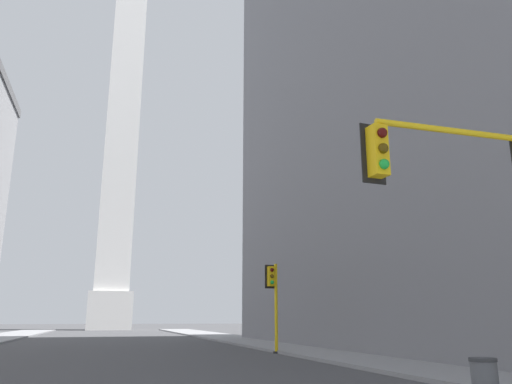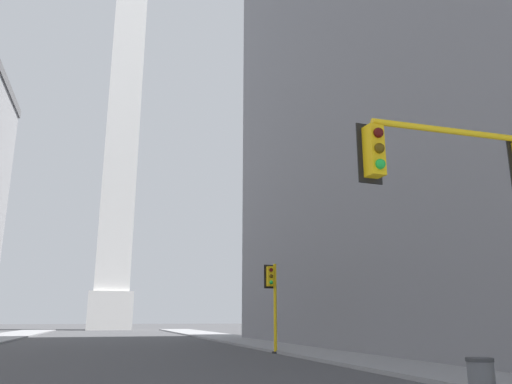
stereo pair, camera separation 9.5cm
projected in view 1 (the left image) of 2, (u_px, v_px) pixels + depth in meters
sidewalk_right at (277, 345)px, 34.32m from camera, size 5.00×108.19×0.15m
building_right at (501, 32)px, 36.71m from camera, size 28.31×42.33×44.66m
obelisk at (123, 123)px, 94.28m from camera, size 7.34×7.34×78.76m
traffic_light_near_right at (489, 191)px, 11.04m from camera, size 4.72×0.52×6.00m
traffic_light_mid_right at (273, 293)px, 27.77m from camera, size 0.79×0.51×4.83m
trash_bin at (485, 380)px, 11.16m from camera, size 0.61×0.61×0.96m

